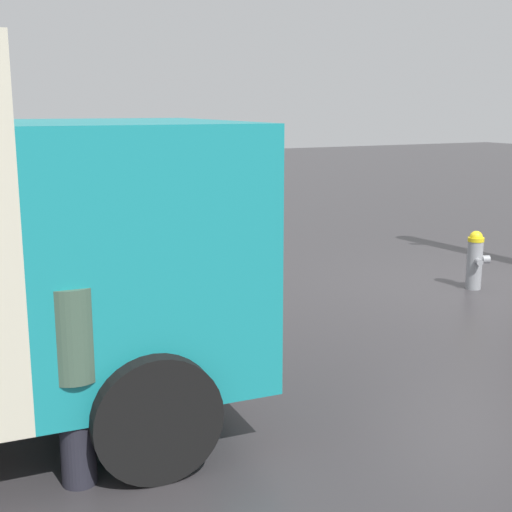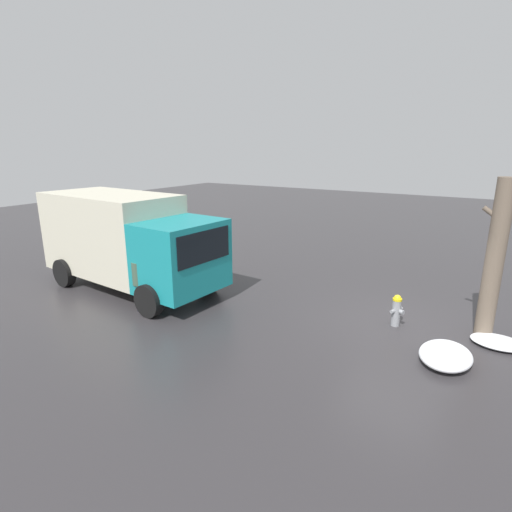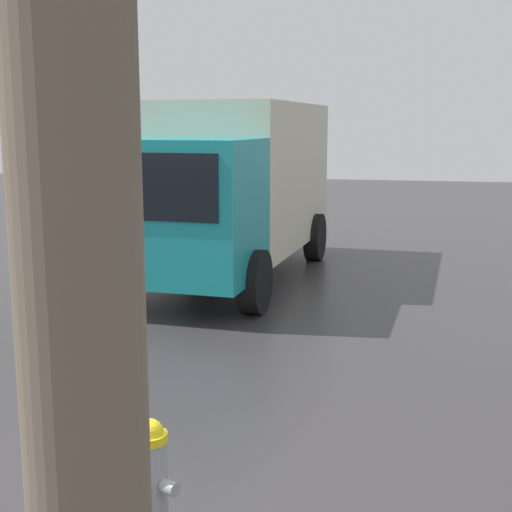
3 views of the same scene
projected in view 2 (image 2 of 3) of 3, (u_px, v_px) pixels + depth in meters
ground_plane at (395, 325)px, 10.11m from camera, size 60.00×60.00×0.00m
fire_hydrant at (396, 310)px, 9.99m from camera, size 0.33×0.42×0.82m
tree_trunk at (495, 260)px, 9.08m from camera, size 0.61×0.40×3.75m
delivery_truck at (128, 239)px, 12.42m from camera, size 6.37×2.94×2.96m
pedestrian at (139, 281)px, 10.80m from camera, size 0.35×0.35×1.60m
snow_pile_by_hydrant at (498, 342)px, 9.05m from camera, size 1.14×0.84×0.18m
snow_pile_curbside at (446, 355)px, 8.32m from camera, size 1.04×1.38×0.34m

